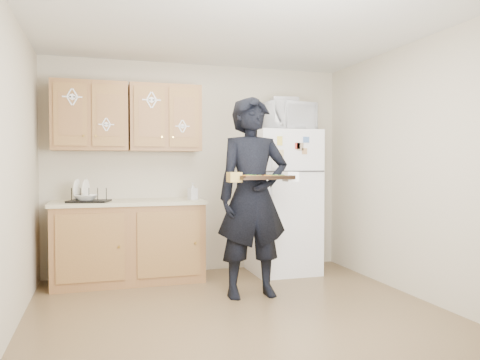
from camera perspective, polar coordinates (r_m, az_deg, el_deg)
name	(u,v)px	position (r m, az deg, el deg)	size (l,w,h in m)	color
floor	(242,316)	(4.17, 0.24, -16.26)	(3.60, 3.60, 0.00)	brown
ceiling	(242,21)	(4.13, 0.24, 18.80)	(3.60, 3.60, 0.00)	silver
wall_back	(199,168)	(5.70, -5.08, 1.43)	(3.60, 0.04, 2.50)	beige
wall_front	(352,175)	(2.30, 13.53, 0.56)	(3.60, 0.04, 2.50)	beige
wall_left	(8,171)	(3.84, -26.41, 0.96)	(0.04, 3.60, 2.50)	beige
wall_right	(421,169)	(4.80, 21.24, 1.20)	(0.04, 3.60, 2.50)	beige
refrigerator	(283,202)	(5.64, 5.21, -2.64)	(0.75, 0.70, 1.70)	white
base_cabinet	(129,243)	(5.34, -13.37, -7.48)	(1.60, 0.60, 0.86)	olive
countertop	(129,202)	(5.29, -13.41, -2.67)	(1.64, 0.64, 0.04)	beige
upper_cab_left	(90,116)	(5.42, -17.84, 7.40)	(0.80, 0.33, 0.75)	olive
upper_cab_right	(165,118)	(5.47, -9.15, 7.42)	(0.80, 0.33, 0.75)	olive
cereal_box	(313,253)	(6.16, 8.84, -8.74)	(0.20, 0.07, 0.32)	gold
person	(253,197)	(4.58, 1.58, -2.09)	(0.71, 0.47, 1.96)	black
baking_tray	(263,178)	(4.29, 2.82, 0.24)	(0.49, 0.36, 0.04)	black
pizza_front_left	(254,176)	(4.17, 1.73, 0.44)	(0.16, 0.16, 0.02)	orange
pizza_front_right	(278,176)	(4.25, 4.65, 0.46)	(0.16, 0.16, 0.02)	orange
pizza_back_left	(248,176)	(4.33, 1.03, 0.50)	(0.16, 0.16, 0.02)	orange
pizza_back_right	(271,176)	(4.40, 3.85, 0.52)	(0.16, 0.16, 0.02)	orange
microwave	(288,117)	(5.62, 5.82, 7.69)	(0.59, 0.40, 0.33)	white
foil_pan	(284,100)	(5.66, 5.43, 9.64)	(0.30, 0.21, 0.06)	#B6B5BC
dish_rack	(89,194)	(5.19, -17.94, -1.68)	(0.41, 0.30, 0.16)	black
bowl	(86,197)	(5.19, -18.23, -2.03)	(0.24, 0.24, 0.06)	white
soap_bottle	(193,191)	(5.30, -5.80, -1.35)	(0.09, 0.09, 0.19)	white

